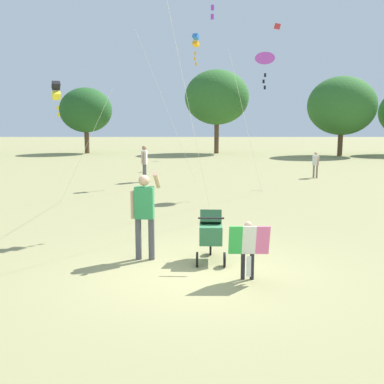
{
  "coord_description": "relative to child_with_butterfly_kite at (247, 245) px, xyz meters",
  "views": [
    {
      "loc": [
        -0.08,
        -8.33,
        2.81
      ],
      "look_at": [
        -0.07,
        1.2,
        1.3
      ],
      "focal_mm": 44.18,
      "sensor_mm": 36.0,
      "label": 1
    }
  ],
  "objects": [
    {
      "name": "treeline_distant",
      "position": [
        5.77,
        27.5,
        3.22
      ],
      "size": [
        44.24,
        7.29,
        6.44
      ],
      "color": "brown",
      "rests_on": "ground"
    },
    {
      "name": "kite_blue_high",
      "position": [
        -0.84,
        12.64,
        5.28
      ],
      "size": [
        2.32,
        3.57,
        6.29
      ],
      "color": "blue",
      "rests_on": "ground"
    },
    {
      "name": "ground_plane",
      "position": [
        -0.89,
        0.43,
        -0.64
      ],
      "size": [
        120.0,
        120.0,
        0.0
      ],
      "primitive_type": "plane",
      "color": "#938E5B"
    },
    {
      "name": "kite_green_novelty",
      "position": [
        -5.38,
        7.76,
        3.0
      ],
      "size": [
        2.65,
        3.99,
        3.99
      ],
      "color": "black",
      "rests_on": "ground"
    },
    {
      "name": "stroller",
      "position": [
        -0.6,
        1.15,
        -0.03
      ],
      "size": [
        0.57,
        1.09,
        1.03
      ],
      "color": "black",
      "rests_on": "ground"
    },
    {
      "name": "child_with_butterfly_kite",
      "position": [
        0.0,
        0.0,
        0.0
      ],
      "size": [
        0.69,
        0.35,
        1.04
      ],
      "color": "#232328",
      "rests_on": "ground"
    },
    {
      "name": "person_couple_left",
      "position": [
        4.8,
        14.04,
        0.08
      ],
      "size": [
        0.28,
        0.33,
        1.22
      ],
      "color": "#7F705B",
      "rests_on": "ground"
    },
    {
      "name": "person_sitting_far",
      "position": [
        -3.05,
        12.68,
        0.3
      ],
      "size": [
        0.24,
        0.51,
        1.59
      ],
      "color": "#4C4C51",
      "rests_on": "ground"
    },
    {
      "name": "kite_orange_delta",
      "position": [
        1.65,
        9.64,
        4.24
      ],
      "size": [
        1.99,
        4.0,
        5.14
      ],
      "color": "purple",
      "rests_on": "ground"
    },
    {
      "name": "person_adult_flyer",
      "position": [
        -1.91,
        1.23,
        0.39
      ],
      "size": [
        0.58,
        0.51,
        1.78
      ],
      "color": "#4C4C51",
      "rests_on": "ground"
    }
  ]
}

